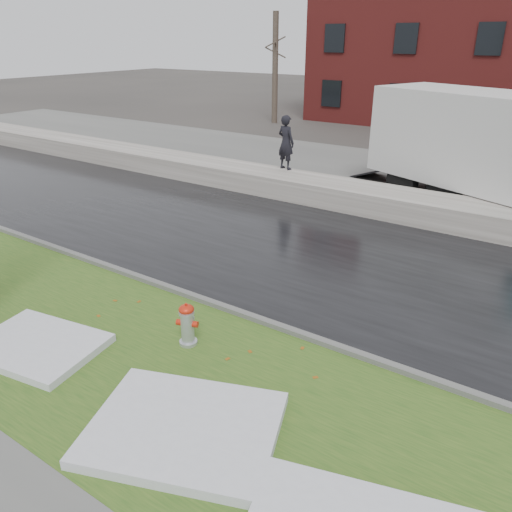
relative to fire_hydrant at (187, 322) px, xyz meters
The scene contains 13 objects.
ground 0.62m from the fire_hydrant, 117.24° to the left, with size 120.00×120.00×0.00m, color #47423D.
verge 1.04m from the fire_hydrant, 100.91° to the right, with size 60.00×4.50×0.04m, color #2A4F1A.
road 4.87m from the fire_hydrant, 92.07° to the left, with size 60.00×7.00×0.03m, color black.
parking_lot 13.35m from the fire_hydrant, 90.75° to the left, with size 60.00×9.00×0.03m, color slate.
curb 1.41m from the fire_hydrant, 97.45° to the left, with size 60.00×0.15×0.14m, color slate.
snowbank 9.04m from the fire_hydrant, 91.11° to the left, with size 60.00×1.60×0.75m, color beige.
bg_tree_left 25.60m from the fire_hydrant, 118.59° to the left, with size 1.40×1.62×6.50m.
bg_tree_center 27.20m from the fire_hydrant, 103.19° to the left, with size 1.40×1.62×6.50m.
fire_hydrant is the anchor object (origin of this frame).
box_truck 11.53m from the fire_hydrant, 75.53° to the left, with size 10.72×5.68×3.62m.
worker 10.42m from the fire_hydrant, 111.27° to the left, with size 0.69×0.45×1.90m, color black.
snow_patch_near 2.27m from the fire_hydrant, 50.40° to the right, with size 2.60×2.00×0.16m, color silver.
snow_patch_far 2.71m from the fire_hydrant, 142.15° to the right, with size 2.20×1.60×0.14m, color silver.
Camera 1 is at (5.47, -5.98, 5.16)m, focal length 35.00 mm.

